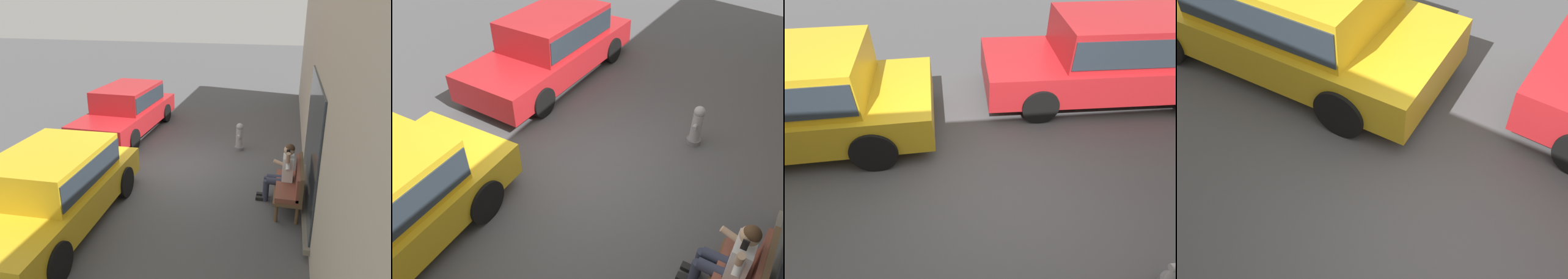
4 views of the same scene
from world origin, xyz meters
The scene contains 2 objects.
ground_plane centered at (0.00, 0.00, 0.00)m, with size 60.00×60.00×0.00m, color #4C4C4F.
parked_car_near centered at (-2.42, -2.33, 0.81)m, with size 4.64×1.92×1.49m.
Camera 3 is at (0.55, 2.60, 3.30)m, focal length 28.00 mm.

